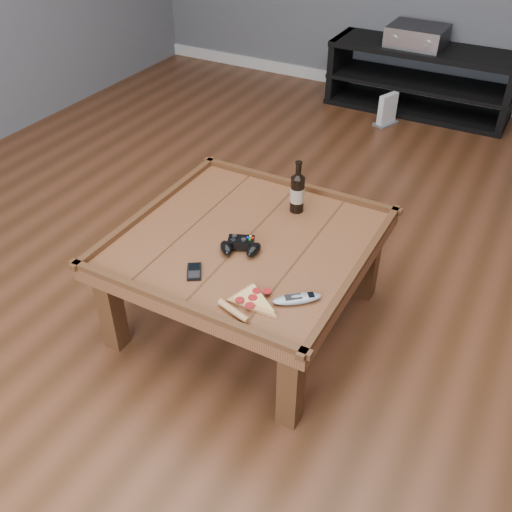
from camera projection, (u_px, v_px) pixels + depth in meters
The scene contains 11 objects.
ground at pixel (247, 317), 2.65m from camera, with size 6.00×6.00×0.00m, color #452613.
baseboard at pixel (424, 94), 4.71m from camera, with size 5.00×0.02×0.10m, color silver.
coffee_table at pixel (247, 250), 2.42m from camera, with size 1.03×1.03×0.48m.
media_console at pixel (420, 80), 4.43m from camera, with size 1.40×0.45×0.50m.
beer_bottle at pixel (297, 191), 2.49m from camera, with size 0.06×0.06×0.24m.
game_controller at pixel (240, 246), 2.30m from camera, with size 0.18×0.16×0.05m.
pizza_slice at pixel (250, 301), 2.05m from camera, with size 0.22×0.29×0.03m.
smartphone at pixel (194, 272), 2.19m from camera, with size 0.10×0.11×0.01m.
remote_control at pixel (297, 299), 2.06m from camera, with size 0.18×0.16×0.03m.
av_receiver at pixel (417, 36), 4.26m from camera, with size 0.42×0.36×0.14m.
game_console at pixel (387, 111), 4.30m from camera, with size 0.17×0.21×0.24m.
Camera 1 is at (0.96, -1.69, 1.83)m, focal length 40.00 mm.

